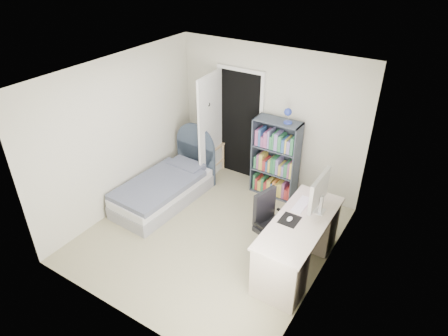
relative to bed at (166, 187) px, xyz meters
The scene contains 8 objects.
room_shell 1.57m from the bed, 17.00° to the right, with size 3.50×3.70×2.60m.
door 1.44m from the bed, 72.32° to the left, with size 0.92×0.83×2.06m.
bed is the anchor object (origin of this frame).
nightstand 1.24m from the bed, 87.71° to the left, with size 0.45×0.45×0.65m.
floor_lamp 1.07m from the bed, 78.84° to the left, with size 0.22×0.22×1.53m.
bookcase 1.92m from the bed, 38.45° to the left, with size 0.78×0.33×1.66m.
desk 2.56m from the bed, ahead, with size 0.65×1.63×1.34m.
office_chair 2.10m from the bed, ahead, with size 0.54×0.56×0.99m.
Camera 1 is at (2.71, -3.91, 4.02)m, focal length 32.00 mm.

